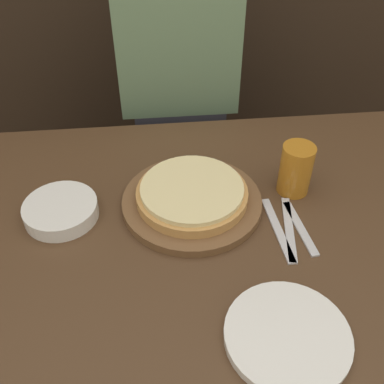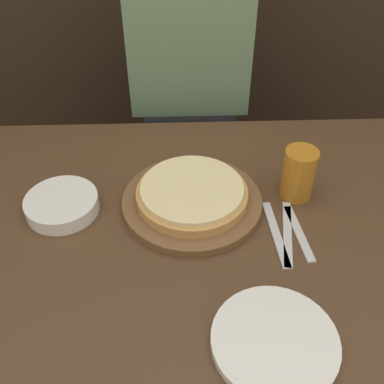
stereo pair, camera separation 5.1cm
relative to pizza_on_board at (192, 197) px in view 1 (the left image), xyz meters
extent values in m
cube|color=#4C331E|center=(0.03, -0.08, -0.41)|extent=(1.20, 0.87, 0.78)
cylinder|color=brown|center=(0.00, 0.00, -0.01)|extent=(0.32, 0.32, 0.02)
cylinder|color=tan|center=(0.00, 0.00, 0.01)|extent=(0.25, 0.25, 0.02)
cylinder|color=beige|center=(0.00, 0.00, 0.03)|extent=(0.23, 0.23, 0.01)
cylinder|color=#B7701E|center=(0.24, 0.03, 0.04)|extent=(0.08, 0.08, 0.12)
cylinder|color=white|center=(0.24, 0.03, 0.09)|extent=(0.07, 0.07, 0.01)
cylinder|color=white|center=(0.13, -0.36, -0.02)|extent=(0.22, 0.22, 0.02)
cylinder|color=white|center=(-0.29, -0.01, -0.01)|extent=(0.16, 0.16, 0.04)
cube|color=silver|center=(0.18, -0.10, -0.02)|extent=(0.03, 0.20, 0.00)
cube|color=silver|center=(0.20, -0.10, -0.02)|extent=(0.05, 0.19, 0.00)
cube|color=silver|center=(0.23, -0.10, -0.02)|extent=(0.04, 0.17, 0.00)
cube|color=#33333D|center=(0.01, 0.52, -0.42)|extent=(0.28, 0.20, 0.76)
cube|color=slate|center=(0.01, 0.52, 0.17)|extent=(0.35, 0.20, 0.42)
camera|label=1|loc=(-0.08, -0.76, 0.68)|focal=42.00mm
camera|label=2|loc=(-0.03, -0.76, 0.68)|focal=42.00mm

